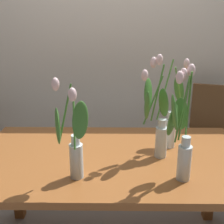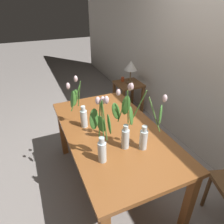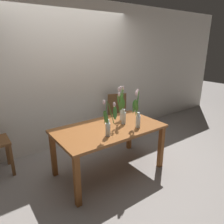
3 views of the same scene
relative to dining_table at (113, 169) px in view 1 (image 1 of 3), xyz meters
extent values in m
cube|color=silver|center=(0.00, 1.30, 0.70)|extent=(9.00, 0.10, 2.70)
cube|color=brown|center=(0.00, 0.00, 0.07)|extent=(1.60, 0.90, 0.04)
cube|color=brown|center=(-0.74, 0.39, -0.30)|extent=(0.07, 0.07, 0.70)
cube|color=brown|center=(0.74, 0.39, -0.30)|extent=(0.07, 0.07, 0.70)
cylinder|color=silver|center=(-0.18, -0.24, 0.18)|extent=(0.07, 0.07, 0.18)
cylinder|color=silver|center=(-0.18, -0.24, 0.30)|extent=(0.04, 0.04, 0.05)
cylinder|color=silver|center=(-0.18, -0.24, 0.15)|extent=(0.06, 0.06, 0.11)
cylinder|color=#478433|center=(-0.22, -0.25, 0.44)|extent=(0.07, 0.03, 0.28)
ellipsoid|color=silver|center=(-0.26, -0.26, 0.58)|extent=(0.04, 0.04, 0.06)
ellipsoid|color=#427F33|center=(-0.25, -0.29, 0.39)|extent=(0.05, 0.11, 0.18)
cylinder|color=#478433|center=(-0.17, -0.30, 0.42)|extent=(0.02, 0.11, 0.25)
ellipsoid|color=silver|center=(-0.17, -0.36, 0.56)|extent=(0.04, 0.04, 0.06)
ellipsoid|color=#427F33|center=(-0.14, -0.34, 0.44)|extent=(0.08, 0.05, 0.18)
cylinder|color=silver|center=(0.35, -0.25, 0.18)|extent=(0.07, 0.07, 0.18)
cylinder|color=silver|center=(0.35, -0.25, 0.30)|extent=(0.04, 0.04, 0.05)
cylinder|color=silver|center=(0.35, -0.25, 0.15)|extent=(0.06, 0.06, 0.11)
cylinder|color=#478433|center=(0.32, -0.25, 0.45)|extent=(0.05, 0.01, 0.32)
ellipsoid|color=silver|center=(0.30, -0.25, 0.61)|extent=(0.04, 0.04, 0.06)
ellipsoid|color=#427F33|center=(0.28, -0.28, 0.45)|extent=(0.04, 0.09, 0.18)
cylinder|color=#478433|center=(0.33, -0.23, 0.45)|extent=(0.03, 0.03, 0.32)
ellipsoid|color=silver|center=(0.32, -0.22, 0.62)|extent=(0.04, 0.04, 0.06)
ellipsoid|color=#427F33|center=(0.28, -0.22, 0.39)|extent=(0.08, 0.09, 0.17)
cylinder|color=#478433|center=(0.36, -0.22, 0.46)|extent=(0.01, 0.04, 0.34)
ellipsoid|color=silver|center=(0.36, -0.21, 0.63)|extent=(0.04, 0.04, 0.06)
ellipsoid|color=#427F33|center=(0.33, -0.18, 0.41)|extent=(0.09, 0.04, 0.18)
cylinder|color=silver|center=(0.28, -0.01, 0.18)|extent=(0.07, 0.07, 0.18)
cylinder|color=silver|center=(0.28, -0.01, 0.30)|extent=(0.04, 0.04, 0.05)
cylinder|color=silver|center=(0.28, -0.01, 0.15)|extent=(0.06, 0.06, 0.11)
cylinder|color=#478433|center=(0.24, 0.02, 0.46)|extent=(0.06, 0.05, 0.33)
ellipsoid|color=silver|center=(0.22, 0.05, 0.63)|extent=(0.04, 0.04, 0.06)
ellipsoid|color=#427F33|center=(0.19, 0.03, 0.46)|extent=(0.06, 0.09, 0.18)
cylinder|color=#478433|center=(0.22, -0.02, 0.43)|extent=(0.10, 0.03, 0.27)
ellipsoid|color=silver|center=(0.17, -0.03, 0.57)|extent=(0.04, 0.04, 0.06)
ellipsoid|color=#427F33|center=(0.18, -0.05, 0.42)|extent=(0.04, 0.12, 0.18)
cylinder|color=silver|center=(0.35, 0.13, 0.18)|extent=(0.07, 0.07, 0.18)
cylinder|color=silver|center=(0.35, 0.13, 0.30)|extent=(0.04, 0.04, 0.05)
cylinder|color=silver|center=(0.35, 0.13, 0.15)|extent=(0.06, 0.06, 0.11)
cylinder|color=#56933D|center=(0.30, 0.08, 0.47)|extent=(0.10, 0.09, 0.34)
ellipsoid|color=silver|center=(0.25, 0.04, 0.65)|extent=(0.04, 0.04, 0.06)
ellipsoid|color=#427F33|center=(0.28, 0.03, 0.41)|extent=(0.08, 0.08, 0.17)
cylinder|color=#56933D|center=(0.40, 0.18, 0.44)|extent=(0.09, 0.09, 0.29)
ellipsoid|color=silver|center=(0.44, 0.22, 0.60)|extent=(0.04, 0.04, 0.06)
ellipsoid|color=#427F33|center=(0.41, 0.23, 0.44)|extent=(0.09, 0.08, 0.18)
cube|color=brown|center=(0.86, 0.84, -0.20)|extent=(0.51, 0.51, 0.04)
cylinder|color=brown|center=(0.64, 0.73, -0.43)|extent=(0.04, 0.04, 0.43)
cylinder|color=brown|center=(0.75, 1.05, -0.43)|extent=(0.04, 0.04, 0.43)
cube|color=brown|center=(0.92, 1.01, 0.05)|extent=(0.39, 0.16, 0.46)
camera|label=1|loc=(0.01, -1.51, 0.87)|focal=46.16mm
camera|label=2|loc=(1.51, -0.67, 1.26)|focal=32.72mm
camera|label=3|loc=(-1.63, -2.33, 1.27)|focal=33.17mm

